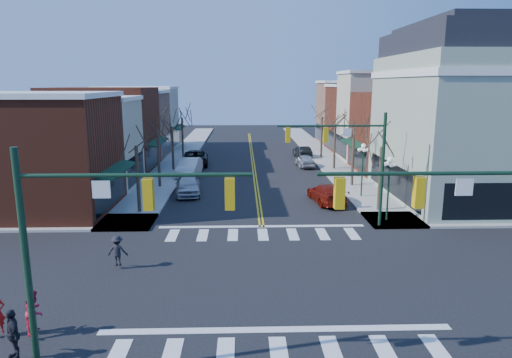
{
  "coord_description": "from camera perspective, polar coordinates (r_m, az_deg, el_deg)",
  "views": [
    {
      "loc": [
        -1.18,
        -19.86,
        8.89
      ],
      "look_at": [
        -0.33,
        9.14,
        2.8
      ],
      "focal_mm": 32.0,
      "sensor_mm": 36.0,
      "label": 1
    }
  ],
  "objects": [
    {
      "name": "bldg_left_tan",
      "position": [
        57.64,
        -16.17,
        6.42
      ],
      "size": [
        10.0,
        7.5,
        7.8
      ],
      "primitive_type": "cube",
      "color": "#A07258",
      "rests_on": "ground"
    },
    {
      "name": "car_left_near",
      "position": [
        37.51,
        -8.53,
        -0.72
      ],
      "size": [
        2.45,
        4.95,
        1.62
      ],
      "primitive_type": "imported",
      "rotation": [
        0.0,
        0.0,
        0.12
      ],
      "color": "#ACACB1",
      "rests_on": "ground"
    },
    {
      "name": "sidewalk_left",
      "position": [
        41.52,
        -12.15,
        -0.67
      ],
      "size": [
        3.5,
        70.0,
        0.15
      ],
      "primitive_type": "cube",
      "color": "#9E9B93",
      "rests_on": "ground"
    },
    {
      "name": "bldg_right_tan",
      "position": [
        70.99,
        12.02,
        8.05
      ],
      "size": [
        10.0,
        8.0,
        9.0
      ],
      "primitive_type": "cube",
      "color": "#A07258",
      "rests_on": "ground"
    },
    {
      "name": "tree_right_c",
      "position": [
        48.27,
        9.8,
        3.97
      ],
      "size": [
        0.24,
        0.24,
        4.83
      ],
      "primitive_type": "cylinder",
      "color": "#382B21",
      "rests_on": "ground"
    },
    {
      "name": "tree_left_c",
      "position": [
        47.88,
        -10.37,
        3.72
      ],
      "size": [
        0.24,
        0.24,
        4.55
      ],
      "primitive_type": "cylinder",
      "color": "#382B21",
      "rests_on": "ground"
    },
    {
      "name": "car_right_near",
      "position": [
        34.98,
        8.85,
        -1.79
      ],
      "size": [
        2.67,
        5.2,
        1.44
      ],
      "primitive_type": "imported",
      "rotation": [
        0.0,
        0.0,
        3.28
      ],
      "color": "maroon",
      "rests_on": "ground"
    },
    {
      "name": "lamppost_midblock",
      "position": [
        36.59,
        13.2,
        2.21
      ],
      "size": [
        0.36,
        0.36,
        4.33
      ],
      "color": "#14331E",
      "rests_on": "ground"
    },
    {
      "name": "car_left_mid",
      "position": [
        44.92,
        -8.34,
        1.43
      ],
      "size": [
        2.24,
        5.36,
        1.72
      ],
      "primitive_type": "imported",
      "rotation": [
        0.0,
        0.0,
        -0.08
      ],
      "color": "silver",
      "rests_on": "ground"
    },
    {
      "name": "bldg_right_brick_b",
      "position": [
        63.28,
        13.71,
        7.31
      ],
      "size": [
        10.0,
        8.0,
        8.5
      ],
      "primitive_type": "cube",
      "color": "#602616",
      "rests_on": "ground"
    },
    {
      "name": "car_left_far",
      "position": [
        50.85,
        -7.57,
        2.6
      ],
      "size": [
        3.07,
        5.99,
        1.62
      ],
      "primitive_type": "imported",
      "rotation": [
        0.0,
        0.0,
        0.07
      ],
      "color": "black",
      "rests_on": "ground"
    },
    {
      "name": "pedestrian_dark_b",
      "position": [
        23.43,
        -16.91,
        -8.58
      ],
      "size": [
        1.03,
        0.65,
        1.53
      ],
      "primitive_type": "imported",
      "rotation": [
        0.0,
        0.0,
        3.05
      ],
      "color": "black",
      "rests_on": "sidewalk_left"
    },
    {
      "name": "tree_right_b",
      "position": [
        40.52,
        12.02,
        2.65
      ],
      "size": [
        0.24,
        0.24,
        5.18
      ],
      "primitive_type": "cylinder",
      "color": "#382B21",
      "rests_on": "ground"
    },
    {
      "name": "tree_left_a",
      "position": [
        32.36,
        -14.54,
        -0.14
      ],
      "size": [
        0.24,
        0.24,
        4.76
      ],
      "primitive_type": "cylinder",
      "color": "#382B21",
      "rests_on": "ground"
    },
    {
      "name": "tree_right_a",
      "position": [
        32.98,
        15.24,
        -0.08
      ],
      "size": [
        0.24,
        0.24,
        4.62
      ],
      "primitive_type": "cylinder",
      "color": "#382B21",
      "rests_on": "ground"
    },
    {
      "name": "traffic_mast_near_left",
      "position": [
        13.85,
        -20.1,
        -6.45
      ],
      "size": [
        6.6,
        0.28,
        7.2
      ],
      "color": "#14331E",
      "rests_on": "ground"
    },
    {
      "name": "car_right_far",
      "position": [
        56.09,
        5.81,
        3.39
      ],
      "size": [
        1.98,
        4.38,
        1.39
      ],
      "primitive_type": "imported",
      "rotation": [
        0.0,
        0.0,
        3.27
      ],
      "color": "black",
      "rests_on": "ground"
    },
    {
      "name": "victorian_corner",
      "position": [
        38.71,
        25.72,
        7.39
      ],
      "size": [
        12.25,
        14.25,
        13.3
      ],
      "color": "#93A18B",
      "rests_on": "ground"
    },
    {
      "name": "traffic_mast_near_right",
      "position": [
        14.77,
        25.64,
        -5.79
      ],
      "size": [
        6.6,
        0.28,
        7.2
      ],
      "color": "#14331E",
      "rests_on": "ground"
    },
    {
      "name": "car_right_mid",
      "position": [
        49.69,
        6.14,
        2.28
      ],
      "size": [
        1.98,
        4.16,
        1.37
      ],
      "primitive_type": "imported",
      "rotation": [
        0.0,
        0.0,
        3.23
      ],
      "color": "#B6B6BB",
      "rests_on": "ground"
    },
    {
      "name": "pedestrian_dark_a",
      "position": [
        17.32,
        -28.11,
        -16.73
      ],
      "size": [
        0.94,
        1.05,
        1.71
      ],
      "primitive_type": "imported",
      "rotation": [
        0.0,
        0.0,
        -0.92
      ],
      "color": "black",
      "rests_on": "sidewalk_left"
    },
    {
      "name": "bldg_left_stucco_b",
      "position": [
        65.14,
        -14.5,
        7.26
      ],
      "size": [
        10.0,
        8.0,
        8.2
      ],
      "primitive_type": "cube",
      "color": "#B7B297",
      "rests_on": "ground"
    },
    {
      "name": "tree_left_b",
      "position": [
        40.04,
        -12.07,
        2.43
      ],
      "size": [
        0.24,
        0.24,
        5.04
      ],
      "primitive_type": "cylinder",
      "color": "#382B21",
      "rests_on": "ground"
    },
    {
      "name": "bldg_right_brick_a",
      "position": [
        48.81,
        18.39,
        5.5
      ],
      "size": [
        10.0,
        8.5,
        8.0
      ],
      "primitive_type": "cube",
      "color": "#602616",
      "rests_on": "ground"
    },
    {
      "name": "ground",
      "position": [
        21.79,
        1.6,
        -12.22
      ],
      "size": [
        160.0,
        160.0,
        0.0
      ],
      "primitive_type": "plane",
      "color": "black",
      "rests_on": "ground"
    },
    {
      "name": "bldg_left_brick_a",
      "position": [
        35.05,
        -25.81,
        2.65
      ],
      "size": [
        10.0,
        8.5,
        8.0
      ],
      "primitive_type": "cube",
      "color": "#602616",
      "rests_on": "ground"
    },
    {
      "name": "bldg_left_brick_b",
      "position": [
        49.7,
        -18.53,
        5.88
      ],
      "size": [
        10.0,
        9.0,
        8.5
      ],
      "primitive_type": "cube",
      "color": "#602616",
      "rests_on": "ground"
    },
    {
      "name": "bldg_right_stucco",
      "position": [
        56.05,
        15.77,
        7.43
      ],
      "size": [
        10.0,
        7.0,
        10.0
      ],
      "primitive_type": "cube",
      "color": "#B7B297",
      "rests_on": "ground"
    },
    {
      "name": "tree_left_d",
      "position": [
        55.71,
        -9.16,
        5.06
      ],
      "size": [
        0.24,
        0.24,
        4.9
      ],
      "primitive_type": "cylinder",
      "color": "#382B21",
      "rests_on": "ground"
    },
    {
      "name": "bldg_left_stucco_a",
      "position": [
        42.2,
        -21.57,
        4.03
      ],
      "size": [
        10.0,
        7.0,
        7.5
      ],
      "primitive_type": "cube",
      "color": "#B7B297",
      "rests_on": "ground"
    },
    {
      "name": "lamppost_corner",
      "position": [
        30.46,
        16.29,
        0.15
      ],
      "size": [
        0.36,
        0.36,
        4.33
      ],
      "color": "#14331E",
      "rests_on": "ground"
    },
    {
      "name": "pedestrian_red_b",
      "position": [
        18.6,
        -25.97,
        -14.66
      ],
      "size": [
        0.67,
        0.83,
        1.61
      ],
      "primitive_type": "imported",
      "rotation": [
        0.0,
        0.0,
        1.66
      ],
      "color": "red",
      "rests_on": "sidewalk_left"
    },
    {
      "name": "traffic_mast_far_right",
      "position": [
        28.39,
        12.05,
        3.12
      ],
      "size": [
        6.6,
        0.28,
        7.2
      ],
      "color": "#14331E",
      "rests_on": "ground"
    },
    {
      "name": "sidewalk_right",
      "position": [
        42.02,
        12.02,
        -0.52
      ],
      "size": [
        3.5,
        70.0,
        0.15
      ],
      "primitive_type": "cube",
      "color": "#9E9B93",
      "rests_on": "ground"
    },
    {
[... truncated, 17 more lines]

